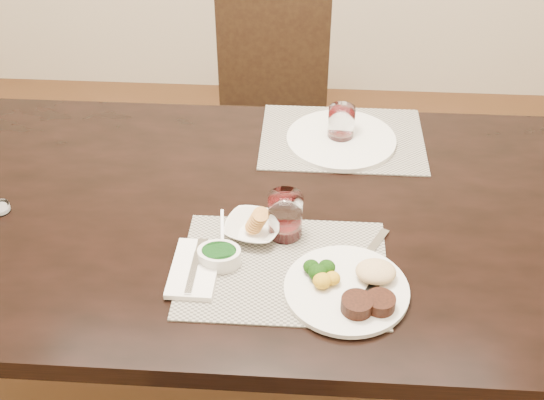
# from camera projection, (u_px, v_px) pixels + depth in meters

# --- Properties ---
(ground_plane) EXTENTS (4.50, 4.50, 0.00)m
(ground_plane) POSITION_uv_depth(u_px,v_px,m) (252.00, 394.00, 2.15)
(ground_plane) COLOR #4D3118
(ground_plane) RESTS_ON ground
(dining_table) EXTENTS (2.00, 1.00, 0.75)m
(dining_table) POSITION_uv_depth(u_px,v_px,m) (247.00, 235.00, 1.74)
(dining_table) COLOR black
(dining_table) RESTS_ON ground
(chair_far) EXTENTS (0.42, 0.42, 0.90)m
(chair_far) POSITION_uv_depth(u_px,v_px,m) (271.00, 106.00, 2.57)
(chair_far) COLOR black
(chair_far) RESTS_ON ground
(placemat_near) EXTENTS (0.46, 0.34, 0.00)m
(placemat_near) POSITION_uv_depth(u_px,v_px,m) (284.00, 268.00, 1.52)
(placemat_near) COLOR gray
(placemat_near) RESTS_ON dining_table
(placemat_far) EXTENTS (0.46, 0.34, 0.00)m
(placemat_far) POSITION_uv_depth(u_px,v_px,m) (342.00, 138.00, 1.94)
(placemat_far) COLOR gray
(placemat_far) RESTS_ON dining_table
(dinner_plate) EXTENTS (0.27, 0.27, 0.05)m
(dinner_plate) POSITION_uv_depth(u_px,v_px,m) (353.00, 287.00, 1.45)
(dinner_plate) COLOR silver
(dinner_plate) RESTS_ON placemat_near
(napkin_fork) EXTENTS (0.11, 0.18, 0.02)m
(napkin_fork) POSITION_uv_depth(u_px,v_px,m) (195.00, 268.00, 1.50)
(napkin_fork) COLOR white
(napkin_fork) RESTS_ON placemat_near
(steak_knife) EXTENTS (0.09, 0.25, 0.01)m
(steak_knife) POSITION_uv_depth(u_px,v_px,m) (374.00, 276.00, 1.49)
(steak_knife) COLOR silver
(steak_knife) RESTS_ON placemat_near
(cracker_bowl) EXTENTS (0.16, 0.16, 0.06)m
(cracker_bowl) POSITION_uv_depth(u_px,v_px,m) (253.00, 228.00, 1.60)
(cracker_bowl) COLOR silver
(cracker_bowl) RESTS_ON placemat_near
(sauce_ramekin) EXTENTS (0.10, 0.15, 0.08)m
(sauce_ramekin) POSITION_uv_depth(u_px,v_px,m) (219.00, 256.00, 1.52)
(sauce_ramekin) COLOR silver
(sauce_ramekin) RESTS_ON placemat_near
(wine_glass_near) EXTENTS (0.08, 0.08, 0.11)m
(wine_glass_near) POSITION_uv_depth(u_px,v_px,m) (285.00, 217.00, 1.58)
(wine_glass_near) COLOR white
(wine_glass_near) RESTS_ON placemat_near
(far_plate) EXTENTS (0.31, 0.31, 0.01)m
(far_plate) POSITION_uv_depth(u_px,v_px,m) (341.00, 140.00, 1.92)
(far_plate) COLOR silver
(far_plate) RESTS_ON placemat_far
(wine_glass_far) EXTENTS (0.07, 0.07, 0.10)m
(wine_glass_far) POSITION_uv_depth(u_px,v_px,m) (341.00, 126.00, 1.90)
(wine_glass_far) COLOR white
(wine_glass_far) RESTS_ON placemat_far
(salt_cellar) EXTENTS (0.05, 0.05, 0.02)m
(salt_cellar) POSITION_uv_depth(u_px,v_px,m) (0.00, 208.00, 1.67)
(salt_cellar) COLOR white
(salt_cellar) RESTS_ON dining_table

